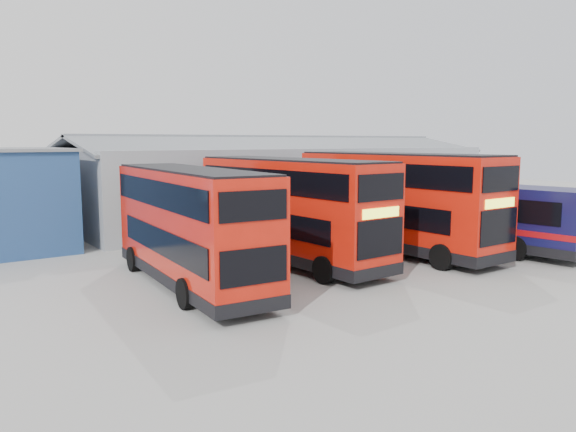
# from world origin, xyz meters

# --- Properties ---
(ground_plane) EXTENTS (120.00, 120.00, 0.00)m
(ground_plane) POSITION_xyz_m (0.00, 0.00, 0.00)
(ground_plane) COLOR gray
(ground_plane) RESTS_ON ground
(maintenance_shed) EXTENTS (30.50, 12.00, 5.89)m
(maintenance_shed) POSITION_xyz_m (8.00, 20.00, 2.60)
(maintenance_shed) COLOR #90959E
(maintenance_shed) RESTS_ON ground
(double_decker_left) EXTENTS (3.49, 10.75, 4.47)m
(double_decker_left) POSITION_xyz_m (-6.46, 5.34, 2.23)
(double_decker_left) COLOR red
(double_decker_left) RESTS_ON ground
(double_decker_centre) EXTENTS (3.09, 11.21, 4.70)m
(double_decker_centre) POSITION_xyz_m (-0.97, 6.57, 2.34)
(double_decker_centre) COLOR red
(double_decker_centre) RESTS_ON ground
(double_decker_right) EXTENTS (3.05, 11.62, 4.89)m
(double_decker_right) POSITION_xyz_m (4.71, 5.57, 2.44)
(double_decker_right) COLOR red
(double_decker_right) RESTS_ON ground
(single_decker_blue) EXTENTS (4.12, 12.44, 3.31)m
(single_decker_blue) POSITION_xyz_m (8.70, 4.43, 1.65)
(single_decker_blue) COLOR #0D103A
(single_decker_blue) RESTS_ON ground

